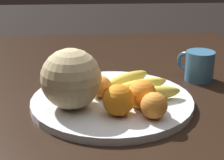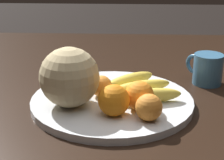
# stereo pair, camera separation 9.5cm
# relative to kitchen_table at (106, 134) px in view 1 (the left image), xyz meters

# --- Properties ---
(kitchen_table) EXTENTS (1.56, 1.09, 0.72)m
(kitchen_table) POSITION_rel_kitchen_table_xyz_m (0.00, 0.00, 0.00)
(kitchen_table) COLOR black
(kitchen_table) RESTS_ON ground_plane
(fruit_bowl) EXTENTS (0.42, 0.42, 0.02)m
(fruit_bowl) POSITION_rel_kitchen_table_xyz_m (0.01, -0.02, 0.09)
(fruit_bowl) COLOR silver
(fruit_bowl) RESTS_ON kitchen_table
(melon) EXTENTS (0.15, 0.15, 0.15)m
(melon) POSITION_rel_kitchen_table_xyz_m (-0.03, 0.08, 0.17)
(melon) COLOR tan
(melon) RESTS_ON fruit_bowl
(banana_bunch) EXTENTS (0.21, 0.21, 0.04)m
(banana_bunch) POSITION_rel_kitchen_table_xyz_m (0.04, -0.09, 0.12)
(banana_bunch) COLOR #473819
(banana_bunch) RESTS_ON fruit_bowl
(orange_front_left) EXTENTS (0.07, 0.07, 0.07)m
(orange_front_left) POSITION_rel_kitchen_table_xyz_m (-0.08, -0.03, 0.13)
(orange_front_left) COLOR orange
(orange_front_left) RESTS_ON fruit_bowl
(orange_front_right) EXTENTS (0.07, 0.07, 0.07)m
(orange_front_right) POSITION_rel_kitchen_table_xyz_m (-0.05, -0.09, 0.13)
(orange_front_right) COLOR orange
(orange_front_right) RESTS_ON fruit_bowl
(orange_mid_center) EXTENTS (0.06, 0.06, 0.06)m
(orange_mid_center) POSITION_rel_kitchen_table_xyz_m (0.02, 0.01, 0.13)
(orange_mid_center) COLOR orange
(orange_mid_center) RESTS_ON fruit_bowl
(orange_back_left) EXTENTS (0.06, 0.06, 0.06)m
(orange_back_left) POSITION_rel_kitchen_table_xyz_m (-0.11, -0.11, 0.13)
(orange_back_left) COLOR orange
(orange_back_left) RESTS_ON fruit_bowl
(ceramic_mug) EXTENTS (0.10, 0.10, 0.09)m
(ceramic_mug) POSITION_rel_kitchen_table_xyz_m (0.18, -0.29, 0.12)
(ceramic_mug) COLOR #386689
(ceramic_mug) RESTS_ON kitchen_table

